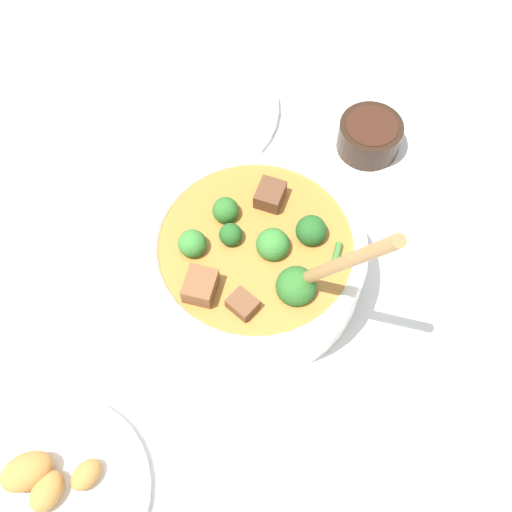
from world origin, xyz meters
TOP-DOWN VIEW (x-y plane):
  - ground_plane at (0.00, 0.00)m, footprint 4.00×4.00m
  - stew_bowl at (0.00, 0.00)m, footprint 0.23×0.25m
  - condiment_bowl at (-0.22, 0.09)m, footprint 0.08×0.08m
  - empty_plate at (-0.22, -0.14)m, footprint 0.22×0.22m
  - food_plate at (0.27, -0.13)m, footprint 0.19×0.19m

SIDE VIEW (x-z plane):
  - ground_plane at x=0.00m, z-range 0.00..0.00m
  - empty_plate at x=-0.22m, z-range 0.00..0.02m
  - food_plate at x=0.27m, z-range -0.01..0.03m
  - condiment_bowl at x=-0.22m, z-range 0.00..0.04m
  - stew_bowl at x=0.00m, z-range -0.08..0.18m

